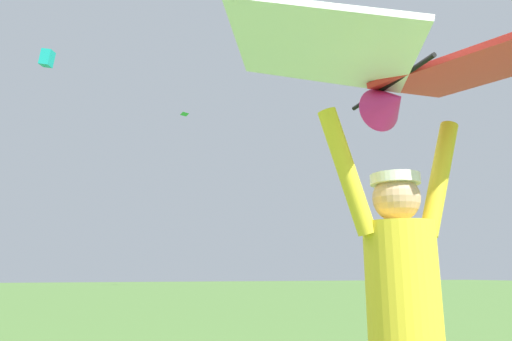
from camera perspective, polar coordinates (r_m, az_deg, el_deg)
kite_flyer_person at (r=2.31m, az=18.15°, el=-17.17°), size 0.81×0.36×1.92m
held_stunt_kite at (r=2.44m, az=17.30°, el=11.81°), size 1.91×1.04×0.41m
distant_kite_teal_low_right at (r=36.85m, az=-24.77°, el=12.69°), size 1.09×1.08×1.30m
distant_kite_green_high_left at (r=39.43m, az=-8.97°, el=7.04°), size 0.81×0.80×0.21m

